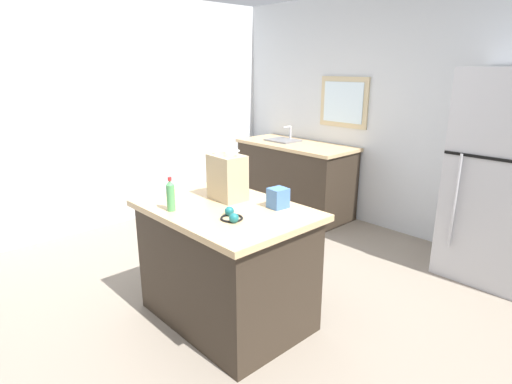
{
  "coord_description": "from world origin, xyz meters",
  "views": [
    {
      "loc": [
        2.13,
        -1.85,
        1.85
      ],
      "look_at": [
        -0.09,
        0.2,
        0.94
      ],
      "focal_mm": 29.49,
      "sensor_mm": 36.0,
      "label": 1
    }
  ],
  "objects_px": {
    "kitchen_island": "(226,264)",
    "ear_defenders": "(232,216)",
    "bottle": "(171,196)",
    "small_box": "(278,198)",
    "refrigerator": "(498,177)",
    "shopping_bag": "(227,177)"
  },
  "relations": [
    {
      "from": "bottle",
      "to": "ear_defenders",
      "type": "distance_m",
      "value": 0.47
    },
    {
      "from": "kitchen_island",
      "to": "small_box",
      "type": "relative_size",
      "value": 8.88
    },
    {
      "from": "kitchen_island",
      "to": "small_box",
      "type": "xyz_separation_m",
      "value": [
        0.26,
        0.27,
        0.51
      ]
    },
    {
      "from": "small_box",
      "to": "refrigerator",
      "type": "bearing_deg",
      "value": 67.43
    },
    {
      "from": "bottle",
      "to": "ear_defenders",
      "type": "height_order",
      "value": "bottle"
    },
    {
      "from": "kitchen_island",
      "to": "refrigerator",
      "type": "distance_m",
      "value": 2.48
    },
    {
      "from": "shopping_bag",
      "to": "bottle",
      "type": "xyz_separation_m",
      "value": [
        -0.06,
        -0.45,
        -0.06
      ]
    },
    {
      "from": "refrigerator",
      "to": "shopping_bag",
      "type": "bearing_deg",
      "value": -120.15
    },
    {
      "from": "bottle",
      "to": "shopping_bag",
      "type": "bearing_deg",
      "value": 82.42
    },
    {
      "from": "kitchen_island",
      "to": "ear_defenders",
      "type": "relative_size",
      "value": 6.22
    },
    {
      "from": "refrigerator",
      "to": "shopping_bag",
      "type": "height_order",
      "value": "refrigerator"
    },
    {
      "from": "shopping_bag",
      "to": "kitchen_island",
      "type": "bearing_deg",
      "value": -45.29
    },
    {
      "from": "bottle",
      "to": "ear_defenders",
      "type": "xyz_separation_m",
      "value": [
        0.41,
        0.2,
        -0.09
      ]
    },
    {
      "from": "refrigerator",
      "to": "small_box",
      "type": "bearing_deg",
      "value": -112.57
    },
    {
      "from": "shopping_bag",
      "to": "ear_defenders",
      "type": "xyz_separation_m",
      "value": [
        0.35,
        -0.25,
        -0.15
      ]
    },
    {
      "from": "small_box",
      "to": "ear_defenders",
      "type": "xyz_separation_m",
      "value": [
        -0.04,
        -0.39,
        -0.05
      ]
    },
    {
      "from": "shopping_bag",
      "to": "ear_defenders",
      "type": "relative_size",
      "value": 1.89
    },
    {
      "from": "bottle",
      "to": "small_box",
      "type": "bearing_deg",
      "value": 52.13
    },
    {
      "from": "ear_defenders",
      "to": "bottle",
      "type": "bearing_deg",
      "value": -154.43
    },
    {
      "from": "small_box",
      "to": "bottle",
      "type": "distance_m",
      "value": 0.74
    },
    {
      "from": "refrigerator",
      "to": "kitchen_island",
      "type": "bearing_deg",
      "value": -115.86
    },
    {
      "from": "shopping_bag",
      "to": "bottle",
      "type": "height_order",
      "value": "shopping_bag"
    }
  ]
}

